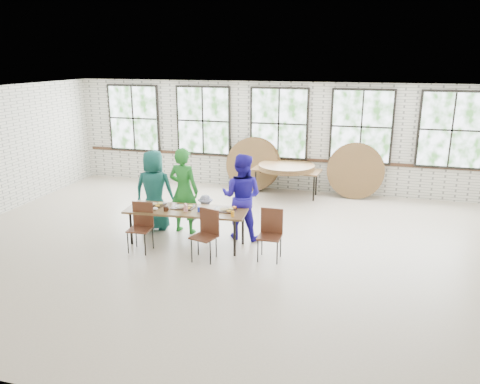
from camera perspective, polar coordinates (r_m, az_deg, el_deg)
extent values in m
plane|color=beige|center=(9.31, -0.66, -6.89)|extent=(12.00, 12.00, 0.00)
plane|color=white|center=(8.59, -0.72, 11.86)|extent=(12.00, 12.00, 0.00)
plane|color=silver|center=(13.12, 4.78, 6.73)|extent=(12.00, 0.00, 12.00)
plane|color=silver|center=(4.91, -15.57, -10.43)|extent=(12.00, 0.00, 12.00)
cube|color=#422819|center=(13.21, 4.69, 4.14)|extent=(11.80, 0.05, 0.08)
cube|color=black|center=(14.47, -12.82, 8.77)|extent=(1.62, 0.05, 1.97)
cube|color=white|center=(14.44, -12.88, 8.75)|extent=(1.50, 0.01, 1.85)
cube|color=black|center=(13.58, -4.49, 8.66)|extent=(1.62, 0.05, 1.97)
cube|color=white|center=(13.55, -4.54, 8.64)|extent=(1.50, 0.01, 1.85)
cube|color=black|center=(13.01, 4.77, 8.32)|extent=(1.62, 0.05, 1.97)
cube|color=white|center=(12.97, 4.74, 8.30)|extent=(1.50, 0.01, 1.85)
cube|color=black|center=(12.79, 14.58, 7.72)|extent=(1.62, 0.05, 1.97)
cube|color=white|center=(12.76, 14.58, 7.70)|extent=(1.50, 0.01, 1.85)
cube|color=black|center=(12.95, 24.41, 6.90)|extent=(1.62, 0.05, 1.97)
cube|color=white|center=(12.92, 24.43, 6.88)|extent=(1.50, 0.01, 1.85)
cube|color=brown|center=(9.32, -6.56, -2.23)|extent=(2.45, 0.98, 0.04)
cylinder|color=black|center=(9.63, -13.15, -4.28)|extent=(0.05, 0.05, 0.70)
cylinder|color=black|center=(10.13, -11.55, -3.15)|extent=(0.05, 0.05, 0.70)
cylinder|color=black|center=(8.85, -0.66, -5.70)|extent=(0.05, 0.05, 0.70)
cylinder|color=black|center=(9.39, 0.35, -4.38)|extent=(0.05, 0.05, 0.70)
cube|color=#502A1A|center=(9.22, -12.11, -4.48)|extent=(0.45, 0.43, 0.03)
cube|color=#502A1A|center=(9.30, -11.74, -2.64)|extent=(0.42, 0.06, 0.50)
cylinder|color=black|center=(9.25, -13.51, -6.05)|extent=(0.02, 0.02, 0.44)
cylinder|color=black|center=(9.52, -12.53, -5.32)|extent=(0.02, 0.02, 0.44)
cylinder|color=black|center=(9.09, -11.50, -6.32)|extent=(0.02, 0.02, 0.44)
cylinder|color=black|center=(9.37, -10.57, -5.57)|extent=(0.02, 0.02, 0.44)
cube|color=#502A1A|center=(8.67, -4.44, -5.51)|extent=(0.52, 0.50, 0.03)
cube|color=#502A1A|center=(8.72, -3.74, -3.60)|extent=(0.41, 0.15, 0.50)
cylinder|color=black|center=(8.67, -5.91, -7.20)|extent=(0.02, 0.02, 0.44)
cylinder|color=black|center=(8.96, -5.13, -6.37)|extent=(0.02, 0.02, 0.44)
cylinder|color=black|center=(8.55, -3.64, -7.47)|extent=(0.02, 0.02, 0.44)
cylinder|color=black|center=(8.85, -2.93, -6.63)|extent=(0.02, 0.02, 0.44)
cube|color=#502A1A|center=(8.67, 3.62, -5.50)|extent=(0.42, 0.40, 0.03)
cube|color=#502A1A|center=(8.76, 3.90, -3.53)|extent=(0.42, 0.03, 0.50)
cylinder|color=black|center=(8.64, 2.18, -7.21)|extent=(0.02, 0.02, 0.44)
cylinder|color=black|center=(8.94, 2.69, -6.37)|extent=(0.02, 0.02, 0.44)
cylinder|color=black|center=(8.57, 4.55, -7.44)|extent=(0.02, 0.02, 0.44)
cylinder|color=black|center=(8.88, 4.97, -6.59)|extent=(0.02, 0.02, 0.44)
imported|color=#196250|center=(10.23, -10.40, 0.21)|extent=(0.92, 0.67, 1.76)
imported|color=#207926|center=(9.95, -6.88, 0.17)|extent=(0.73, 0.53, 1.84)
imported|color=#141840|center=(9.93, -4.21, -2.76)|extent=(0.63, 0.49, 0.86)
imported|color=#2317A3|center=(9.56, 0.20, -0.56)|extent=(0.90, 0.71, 1.78)
cube|color=brown|center=(12.60, 5.68, 2.68)|extent=(1.86, 0.92, 0.04)
cylinder|color=black|center=(12.58, 1.91, 0.99)|extent=(0.04, 0.04, 0.70)
cylinder|color=black|center=(13.09, 2.48, 1.60)|extent=(0.04, 0.04, 0.70)
cylinder|color=black|center=(12.32, 8.98, 0.48)|extent=(0.04, 0.04, 0.70)
cylinder|color=black|center=(12.85, 9.27, 1.12)|extent=(0.04, 0.04, 0.70)
cube|color=black|center=(9.67, -10.50, -1.54)|extent=(0.44, 0.33, 0.02)
cube|color=black|center=(9.42, -6.90, -1.85)|extent=(0.44, 0.33, 0.02)
cube|color=black|center=(9.18, -1.95, -2.22)|extent=(0.44, 0.33, 0.02)
cylinder|color=black|center=(9.25, -9.03, -2.04)|extent=(0.09, 0.09, 0.09)
cube|color=red|center=(9.17, -6.63, -2.04)|extent=(0.06, 0.07, 0.11)
cylinder|color=#172BAF|center=(9.13, -5.01, -2.11)|extent=(0.07, 0.07, 0.10)
cylinder|color=orange|center=(8.83, -0.91, -2.67)|extent=(0.07, 0.07, 0.11)
cylinder|color=white|center=(8.91, -4.19, -2.56)|extent=(0.17, 0.17, 0.10)
ellipsoid|color=white|center=(9.37, -10.31, -2.00)|extent=(0.11, 0.11, 0.05)
ellipsoid|color=white|center=(9.04, -3.07, -2.43)|extent=(0.11, 0.11, 0.05)
cylinder|color=brown|center=(12.59, 5.68, 2.86)|extent=(1.50, 1.50, 0.04)
cylinder|color=brown|center=(12.58, 5.69, 3.06)|extent=(1.50, 1.50, 0.04)
cylinder|color=brown|center=(12.57, 5.69, 3.26)|extent=(1.50, 1.50, 0.04)
cylinder|color=brown|center=(13.20, 1.78, 3.44)|extent=(1.50, 0.28, 1.49)
cylinder|color=brown|center=(13.11, 1.47, 3.36)|extent=(1.50, 0.41, 1.47)
cylinder|color=brown|center=(12.75, 13.89, 2.52)|extent=(1.50, 0.40, 1.47)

